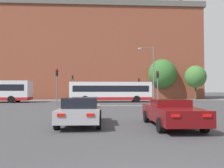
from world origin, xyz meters
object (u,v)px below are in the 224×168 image
object	(u,v)px
traffic_light_far_right	(139,85)
pedestrian_walking_east	(108,95)
traffic_light_near_right	(158,82)
bus_crossing_lead	(111,91)
car_saloon_left	(81,111)
pedestrian_waiting	(113,95)
traffic_light_far_left	(73,84)
car_roadster_right	(171,112)
street_lamp_junction	(151,69)
traffic_light_near_left	(57,81)

from	to	relation	value
traffic_light_far_right	pedestrian_walking_east	bearing A→B (deg)	168.71
traffic_light_near_right	traffic_light_far_right	xyz separation A→B (m)	(0.13, 13.50, -0.06)
bus_crossing_lead	traffic_light_far_right	size ratio (longest dim) A/B	3.04
car_saloon_left	pedestrian_waiting	bearing A→B (deg)	83.83
pedestrian_walking_east	traffic_light_near_right	bearing A→B (deg)	-103.01
traffic_light_far_right	traffic_light_far_left	xyz separation A→B (m)	(-12.04, 0.08, 0.29)
traffic_light_far_left	pedestrian_walking_east	world-z (taller)	traffic_light_far_left
car_roadster_right	street_lamp_junction	world-z (taller)	street_lamp_junction
car_saloon_left	bus_crossing_lead	bearing A→B (deg)	83.71
traffic_light_near_right	pedestrian_waiting	size ratio (longest dim) A/B	2.54
traffic_light_far_left	pedestrian_walking_east	xyz separation A→B (m)	(6.38, 1.05, -1.98)
traffic_light_far_right	pedestrian_walking_east	distance (m)	6.02
car_saloon_left	traffic_light_far_right	xyz separation A→B (m)	(7.99, 28.17, 1.98)
car_roadster_right	traffic_light_far_right	bearing A→B (deg)	83.69
street_lamp_junction	traffic_light_far_left	bearing A→B (deg)	138.89
street_lamp_junction	car_saloon_left	bearing A→B (deg)	-113.60
street_lamp_junction	traffic_light_near_left	bearing A→B (deg)	-166.31
car_roadster_right	street_lamp_junction	bearing A→B (deg)	80.42
bus_crossing_lead	pedestrian_waiting	size ratio (longest dim) A/B	7.53
car_roadster_right	pedestrian_walking_east	xyz separation A→B (m)	(-2.09, 30.12, 0.31)
bus_crossing_lead	pedestrian_waiting	world-z (taller)	bus_crossing_lead
pedestrian_walking_east	car_roadster_right	bearing A→B (deg)	-119.79
car_saloon_left	street_lamp_junction	bearing A→B (deg)	66.74
car_roadster_right	pedestrian_waiting	world-z (taller)	pedestrian_waiting
bus_crossing_lead	traffic_light_near_right	xyz separation A→B (m)	(5.35, -7.02, 1.13)
car_saloon_left	car_roadster_right	world-z (taller)	car_saloon_left
car_roadster_right	traffic_light_near_right	xyz separation A→B (m)	(3.45, 15.49, 2.06)
traffic_light_near_left	traffic_light_far_left	bearing A→B (deg)	89.33
pedestrian_walking_east	car_saloon_left	bearing A→B (deg)	-128.29
bus_crossing_lead	car_saloon_left	bearing A→B (deg)	173.37
traffic_light_near_left	pedestrian_walking_east	world-z (taller)	traffic_light_near_left
bus_crossing_lead	traffic_light_far_left	size ratio (longest dim) A/B	2.72
bus_crossing_lead	traffic_light_far_left	world-z (taller)	traffic_light_far_left
traffic_light_near_right	traffic_light_far_left	distance (m)	18.07
pedestrian_waiting	bus_crossing_lead	bearing A→B (deg)	-9.49
traffic_light_near_left	street_lamp_junction	distance (m)	12.50
car_roadster_right	pedestrian_waiting	distance (m)	29.18
traffic_light_far_right	traffic_light_far_left	size ratio (longest dim) A/B	0.90
street_lamp_junction	pedestrian_walking_east	xyz separation A→B (m)	(-5.49, 11.41, -3.66)
traffic_light_near_right	pedestrian_walking_east	size ratio (longest dim) A/B	2.40
bus_crossing_lead	street_lamp_junction	xyz separation A→B (m)	(5.30, -3.80, 3.03)
car_roadster_right	bus_crossing_lead	world-z (taller)	bus_crossing_lead
traffic_light_near_right	traffic_light_far_left	size ratio (longest dim) A/B	0.92
pedestrian_waiting	pedestrian_walking_east	size ratio (longest dim) A/B	0.95
traffic_light_far_left	street_lamp_junction	bearing A→B (deg)	-41.11
car_roadster_right	traffic_light_far_left	distance (m)	30.36
bus_crossing_lead	pedestrian_waiting	bearing A→B (deg)	-6.11
bus_crossing_lead	pedestrian_waiting	xyz separation A→B (m)	(0.71, 6.65, -0.68)
traffic_light_far_right	pedestrian_waiting	bearing A→B (deg)	178.00
pedestrian_waiting	car_saloon_left	bearing A→B (deg)	-9.89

